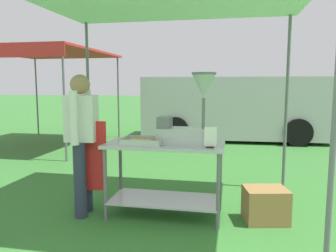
% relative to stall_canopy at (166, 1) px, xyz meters
% --- Properties ---
extents(ground_plane, '(70.00, 70.00, 0.00)m').
position_rel_stall_canopy_xyz_m(ground_plane, '(0.05, 4.66, -2.40)').
color(ground_plane, '#33702D').
extents(stall_canopy, '(3.17, 2.44, 2.49)m').
position_rel_stall_canopy_xyz_m(stall_canopy, '(0.00, 0.00, 0.00)').
color(stall_canopy, slate).
rests_on(stall_canopy, ground).
extents(donut_cart, '(1.33, 0.62, 0.84)m').
position_rel_stall_canopy_xyz_m(donut_cart, '(-0.00, -0.10, -1.81)').
color(donut_cart, '#B7B7BC').
rests_on(donut_cart, ground).
extents(donut_tray, '(0.46, 0.33, 0.07)m').
position_rel_stall_canopy_xyz_m(donut_tray, '(-0.22, -0.20, -1.54)').
color(donut_tray, '#B7B7BC').
rests_on(donut_tray, donut_cart).
extents(donut_fryer, '(0.63, 0.28, 0.79)m').
position_rel_stall_canopy_xyz_m(donut_fryer, '(0.27, -0.11, -1.26)').
color(donut_fryer, '#B7B7BC').
rests_on(donut_fryer, donut_cart).
extents(menu_sign, '(0.13, 0.05, 0.22)m').
position_rel_stall_canopy_xyz_m(menu_sign, '(0.52, -0.27, -1.47)').
color(menu_sign, black).
rests_on(menu_sign, donut_cart).
extents(vendor, '(0.46, 0.54, 1.61)m').
position_rel_stall_canopy_xyz_m(vendor, '(-0.93, -0.24, -1.50)').
color(vendor, '#2D3347').
rests_on(vendor, ground).
extents(supply_crate, '(0.52, 0.44, 0.38)m').
position_rel_stall_canopy_xyz_m(supply_crate, '(1.12, -0.06, -2.22)').
color(supply_crate, olive).
rests_on(supply_crate, ground).
extents(van_silver, '(4.92, 2.26, 1.69)m').
position_rel_stall_canopy_xyz_m(van_silver, '(0.77, 5.61, -1.53)').
color(van_silver, '#BCBCC1').
rests_on(van_silver, ground).
extents(neighbour_tent, '(2.75, 3.26, 2.30)m').
position_rel_stall_canopy_xyz_m(neighbour_tent, '(-3.71, 3.65, -0.18)').
color(neighbour_tent, slate).
rests_on(neighbour_tent, ground).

